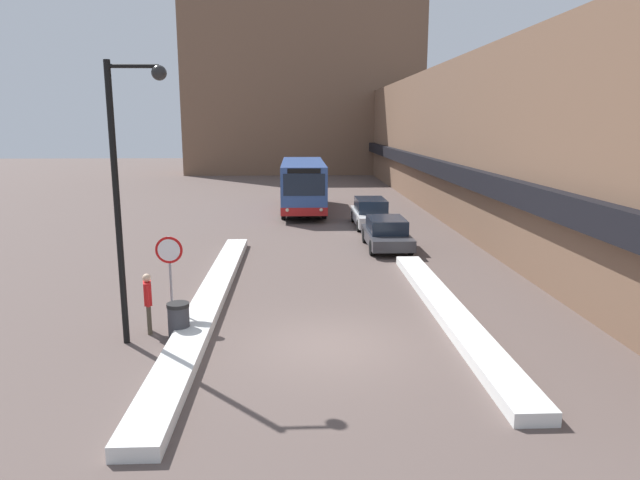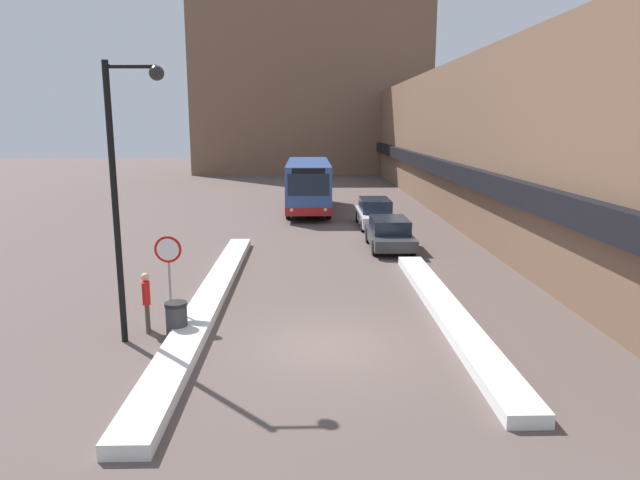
{
  "view_description": "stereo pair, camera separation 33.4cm",
  "coord_description": "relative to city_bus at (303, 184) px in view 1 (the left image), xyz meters",
  "views": [
    {
      "loc": [
        -0.84,
        -13.7,
        5.57
      ],
      "look_at": [
        -0.09,
        4.51,
        1.82
      ],
      "focal_mm": 32.0,
      "sensor_mm": 36.0,
      "label": 1
    },
    {
      "loc": [
        -0.51,
        -13.71,
        5.57
      ],
      "look_at": [
        -0.09,
        4.51,
        1.82
      ],
      "focal_mm": 32.0,
      "sensor_mm": 36.0,
      "label": 2
    }
  ],
  "objects": [
    {
      "name": "building_backdrop_far",
      "position": [
        0.43,
        29.54,
        7.78
      ],
      "size": [
        26.0,
        8.0,
        19.04
      ],
      "color": "brown",
      "rests_on": "ground_plane"
    },
    {
      "name": "trash_bin",
      "position": [
        -3.55,
        -22.02,
        -1.26
      ],
      "size": [
        0.59,
        0.59,
        0.95
      ],
      "color": "#38383D",
      "rests_on": "ground_plane"
    },
    {
      "name": "snow_bank_right",
      "position": [
        4.03,
        -20.59,
        -1.59
      ],
      "size": [
        0.9,
        12.68,
        0.3
      ],
      "color": "silver",
      "rests_on": "ground_plane"
    },
    {
      "name": "parked_car_back",
      "position": [
        3.63,
        -5.72,
        -0.98
      ],
      "size": [
        1.81,
        4.82,
        1.52
      ],
      "color": "silver",
      "rests_on": "ground_plane"
    },
    {
      "name": "building_row_right",
      "position": [
        10.4,
        1.27,
        2.71
      ],
      "size": [
        5.5,
        60.0,
        8.94
      ],
      "color": "brown",
      "rests_on": "ground_plane"
    },
    {
      "name": "stop_sign",
      "position": [
        -3.99,
        -20.74,
        0.06
      ],
      "size": [
        0.76,
        0.08,
        2.48
      ],
      "color": "gray",
      "rests_on": "ground_plane"
    },
    {
      "name": "pedestrian",
      "position": [
        -4.42,
        -21.62,
        -0.75
      ],
      "size": [
        0.31,
        0.52,
        1.65
      ],
      "rotation": [
        0.0,
        0.0,
        -1.3
      ],
      "color": "brown",
      "rests_on": "ground_plane"
    },
    {
      "name": "parked_car_front",
      "position": [
        3.63,
        -11.33,
        -1.03
      ],
      "size": [
        1.86,
        4.32,
        1.38
      ],
      "color": "#38383D",
      "rests_on": "ground_plane"
    },
    {
      "name": "city_bus",
      "position": [
        0.0,
        0.0,
        0.0
      ],
      "size": [
        2.66,
        10.19,
        3.17
      ],
      "color": "#335193",
      "rests_on": "ground_plane"
    },
    {
      "name": "street_lamp",
      "position": [
        -4.57,
        -22.32,
        2.57
      ],
      "size": [
        1.46,
        0.36,
        7.03
      ],
      "color": "black",
      "rests_on": "ground_plane"
    },
    {
      "name": "ground_plane",
      "position": [
        0.43,
        -22.73,
        -1.74
      ],
      "size": [
        160.0,
        160.0,
        0.0
      ],
      "primitive_type": "plane",
      "color": "brown"
    },
    {
      "name": "snow_bank_left",
      "position": [
        -3.17,
        -19.13,
        -1.59
      ],
      "size": [
        0.9,
        17.26,
        0.31
      ],
      "color": "silver",
      "rests_on": "ground_plane"
    }
  ]
}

